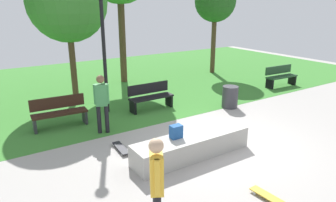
{
  "coord_description": "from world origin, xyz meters",
  "views": [
    {
      "loc": [
        -5.39,
        -5.54,
        3.62
      ],
      "look_at": [
        -1.17,
        0.98,
        1.13
      ],
      "focal_mm": 32.93,
      "sensor_mm": 36.0,
      "label": 1
    }
  ],
  "objects_px": {
    "tree_young_birch": "(215,2)",
    "park_bench_far_right": "(150,96)",
    "concrete_ledge": "(192,146)",
    "backpack_on_ledge": "(176,132)",
    "skateboard_by_ledge": "(269,197)",
    "park_bench_near_path": "(59,112)",
    "trash_bin": "(230,97)",
    "park_bench_center_lawn": "(281,76)",
    "lamp_post": "(102,23)",
    "tree_broad_elm": "(67,2)",
    "skater_performing_trick": "(157,182)",
    "pedestrian_with_backpack": "(102,99)",
    "skateboard_spare": "(121,148)"
  },
  "relations": [
    {
      "from": "tree_broad_elm",
      "to": "lamp_post",
      "type": "bearing_deg",
      "value": -79.34
    },
    {
      "from": "park_bench_center_lawn",
      "to": "tree_young_birch",
      "type": "height_order",
      "value": "tree_young_birch"
    },
    {
      "from": "tree_young_birch",
      "to": "lamp_post",
      "type": "bearing_deg",
      "value": -158.14
    },
    {
      "from": "park_bench_far_right",
      "to": "pedestrian_with_backpack",
      "type": "bearing_deg",
      "value": -154.14
    },
    {
      "from": "lamp_post",
      "to": "pedestrian_with_backpack",
      "type": "distance_m",
      "value": 2.67
    },
    {
      "from": "concrete_ledge",
      "to": "pedestrian_with_backpack",
      "type": "xyz_separation_m",
      "value": [
        -1.29,
        2.55,
        0.76
      ]
    },
    {
      "from": "concrete_ledge",
      "to": "backpack_on_ledge",
      "type": "xyz_separation_m",
      "value": [
        -0.39,
        0.12,
        0.43
      ]
    },
    {
      "from": "tree_broad_elm",
      "to": "backpack_on_ledge",
      "type": "bearing_deg",
      "value": -85.17
    },
    {
      "from": "tree_young_birch",
      "to": "park_bench_far_right",
      "type": "bearing_deg",
      "value": -149.32
    },
    {
      "from": "backpack_on_ledge",
      "to": "park_bench_near_path",
      "type": "bearing_deg",
      "value": 118.02
    },
    {
      "from": "trash_bin",
      "to": "tree_young_birch",
      "type": "bearing_deg",
      "value": 55.4
    },
    {
      "from": "tree_broad_elm",
      "to": "concrete_ledge",
      "type": "bearing_deg",
      "value": -81.84
    },
    {
      "from": "tree_broad_elm",
      "to": "trash_bin",
      "type": "xyz_separation_m",
      "value": [
        4.32,
        -4.19,
        -3.24
      ]
    },
    {
      "from": "backpack_on_ledge",
      "to": "tree_young_birch",
      "type": "bearing_deg",
      "value": 45.02
    },
    {
      "from": "park_bench_near_path",
      "to": "trash_bin",
      "type": "distance_m",
      "value": 5.81
    },
    {
      "from": "skater_performing_trick",
      "to": "pedestrian_with_backpack",
      "type": "height_order",
      "value": "skater_performing_trick"
    },
    {
      "from": "skater_performing_trick",
      "to": "skateboard_spare",
      "type": "distance_m",
      "value": 3.37
    },
    {
      "from": "skateboard_by_ledge",
      "to": "park_bench_near_path",
      "type": "relative_size",
      "value": 0.5
    },
    {
      "from": "skater_performing_trick",
      "to": "park_bench_near_path",
      "type": "height_order",
      "value": "skater_performing_trick"
    },
    {
      "from": "backpack_on_ledge",
      "to": "park_bench_far_right",
      "type": "height_order",
      "value": "park_bench_far_right"
    },
    {
      "from": "backpack_on_ledge",
      "to": "tree_broad_elm",
      "type": "height_order",
      "value": "tree_broad_elm"
    },
    {
      "from": "skater_performing_trick",
      "to": "lamp_post",
      "type": "xyz_separation_m",
      "value": [
        1.64,
        6.08,
        1.98
      ]
    },
    {
      "from": "backpack_on_ledge",
      "to": "lamp_post",
      "type": "xyz_separation_m",
      "value": [
        -0.11,
        4.04,
        2.31
      ]
    },
    {
      "from": "backpack_on_ledge",
      "to": "trash_bin",
      "type": "bearing_deg",
      "value": 29.79
    },
    {
      "from": "skater_performing_trick",
      "to": "lamp_post",
      "type": "relative_size",
      "value": 0.34
    },
    {
      "from": "park_bench_center_lawn",
      "to": "trash_bin",
      "type": "height_order",
      "value": "park_bench_center_lawn"
    },
    {
      "from": "tree_broad_elm",
      "to": "tree_young_birch",
      "type": "xyz_separation_m",
      "value": [
        7.66,
        0.65,
        0.03
      ]
    },
    {
      "from": "tree_broad_elm",
      "to": "pedestrian_with_backpack",
      "type": "bearing_deg",
      "value": -95.39
    },
    {
      "from": "skateboard_spare",
      "to": "park_bench_center_lawn",
      "type": "bearing_deg",
      "value": 12.63
    },
    {
      "from": "park_bench_center_lawn",
      "to": "tree_young_birch",
      "type": "bearing_deg",
      "value": 99.63
    },
    {
      "from": "backpack_on_ledge",
      "to": "skater_performing_trick",
      "type": "relative_size",
      "value": 0.18
    },
    {
      "from": "park_bench_near_path",
      "to": "pedestrian_with_backpack",
      "type": "xyz_separation_m",
      "value": [
        0.94,
        -1.14,
        0.55
      ]
    },
    {
      "from": "park_bench_near_path",
      "to": "pedestrian_with_backpack",
      "type": "relative_size",
      "value": 0.95
    },
    {
      "from": "backpack_on_ledge",
      "to": "trash_bin",
      "type": "xyz_separation_m",
      "value": [
        3.78,
        2.1,
        -0.3
      ]
    },
    {
      "from": "park_bench_center_lawn",
      "to": "skateboard_by_ledge",
      "type": "bearing_deg",
      "value": -143.15
    },
    {
      "from": "skateboard_spare",
      "to": "pedestrian_with_backpack",
      "type": "distance_m",
      "value": 1.64
    },
    {
      "from": "skateboard_by_ledge",
      "to": "trash_bin",
      "type": "distance_m",
      "value": 5.53
    },
    {
      "from": "skater_performing_trick",
      "to": "tree_young_birch",
      "type": "height_order",
      "value": "tree_young_birch"
    },
    {
      "from": "skateboard_by_ledge",
      "to": "park_bench_near_path",
      "type": "bearing_deg",
      "value": 111.92
    },
    {
      "from": "concrete_ledge",
      "to": "park_bench_far_right",
      "type": "distance_m",
      "value": 3.72
    },
    {
      "from": "park_bench_near_path",
      "to": "tree_broad_elm",
      "type": "xyz_separation_m",
      "value": [
        1.31,
        2.73,
        3.15
      ]
    },
    {
      "from": "tree_broad_elm",
      "to": "tree_young_birch",
      "type": "height_order",
      "value": "tree_broad_elm"
    },
    {
      "from": "concrete_ledge",
      "to": "tree_broad_elm",
      "type": "relative_size",
      "value": 0.61
    },
    {
      "from": "tree_young_birch",
      "to": "trash_bin",
      "type": "bearing_deg",
      "value": -124.6
    },
    {
      "from": "skateboard_by_ledge",
      "to": "lamp_post",
      "type": "height_order",
      "value": "lamp_post"
    },
    {
      "from": "concrete_ledge",
      "to": "park_bench_near_path",
      "type": "bearing_deg",
      "value": 121.12
    },
    {
      "from": "tree_broad_elm",
      "to": "pedestrian_with_backpack",
      "type": "xyz_separation_m",
      "value": [
        -0.37,
        -3.87,
        -2.6
      ]
    },
    {
      "from": "skater_performing_trick",
      "to": "park_bench_center_lawn",
      "type": "xyz_separation_m",
      "value": [
        9.54,
        5.09,
        -0.54
      ]
    },
    {
      "from": "skateboard_spare",
      "to": "park_bench_near_path",
      "type": "bearing_deg",
      "value": 109.55
    },
    {
      "from": "backpack_on_ledge",
      "to": "skateboard_spare",
      "type": "relative_size",
      "value": 0.39
    }
  ]
}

